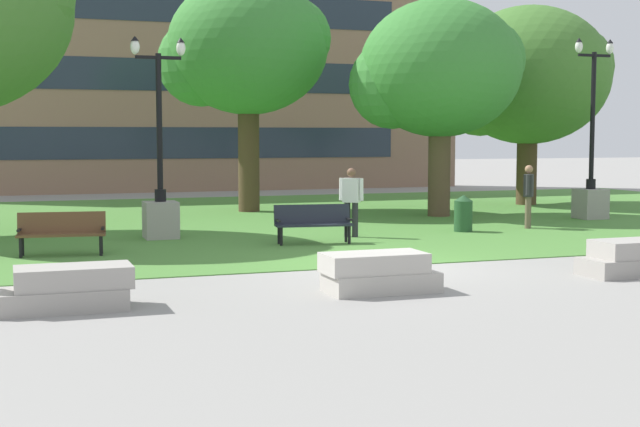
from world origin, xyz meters
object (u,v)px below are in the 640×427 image
Objects in this scene: park_bench_near_left at (313,221)px; person_bystander_near_lawn at (351,198)px; lamp_post_left at (591,183)px; concrete_block_left at (378,273)px; person_bystander_far_lawn at (528,193)px; concrete_block_center at (68,289)px; park_bench_far_left at (62,231)px; concrete_block_right at (634,258)px; trash_bin at (463,213)px; lamp_post_right at (160,198)px.

park_bench_near_left is 1.08× the size of person_bystander_near_lawn.
lamp_post_left reaches higher than park_bench_near_left.
person_bystander_near_lawn reaches higher than park_bench_near_left.
concrete_block_left is 10.89m from person_bystander_far_lawn.
park_bench_near_left is at bearing 46.64° from concrete_block_center.
person_bystander_near_lawn is at bearing 9.30° from park_bench_far_left.
concrete_block_right is 1.97× the size of trash_bin.
lamp_post_left is at bearing 40.68° from concrete_block_left.
park_bench_near_left is at bearing -144.44° from person_bystander_near_lawn.
lamp_post_left reaches higher than concrete_block_center.
trash_bin is at bearing -175.26° from person_bystander_far_lawn.
lamp_post_right is 7.82m from trash_bin.
concrete_block_right is at bearing -0.14° from concrete_block_center.
person_bystander_far_lawn reaches higher than concrete_block_left.
park_bench_near_left is 1.08× the size of person_bystander_far_lawn.
person_bystander_far_lawn is at bearing 4.05° from person_bystander_near_lawn.
park_bench_far_left is 1.08× the size of person_bystander_near_lawn.
park_bench_far_left is at bearing -172.96° from person_bystander_far_lawn.
lamp_post_left is 5.75m from trash_bin.
person_bystander_far_lawn reaches higher than concrete_block_center.
concrete_block_right is 0.35× the size of lamp_post_left.
concrete_block_right is 1.11× the size of person_bystander_far_lawn.
lamp_post_left reaches higher than trash_bin.
park_bench_near_left and park_bench_far_left have the same top height.
park_bench_near_left is 3.91m from lamp_post_right.
trash_bin is at bearing 53.17° from concrete_block_left.
concrete_block_right is 11.11m from lamp_post_left.
concrete_block_center is 0.35× the size of lamp_post_left.
concrete_block_right is at bearing -94.10° from trash_bin.
concrete_block_left is at bearing -108.14° from person_bystander_near_lawn.
lamp_post_left reaches higher than park_bench_far_left.
concrete_block_right is 1.02× the size of park_bench_near_left.
park_bench_far_left is (-9.67, 6.08, 0.23)m from concrete_block_right.
lamp_post_left is at bearing 14.03° from person_bystander_near_lawn.
person_bystander_far_lawn is (12.52, 7.57, 0.68)m from concrete_block_center.
lamp_post_left is (15.58, 3.29, 0.56)m from park_bench_far_left.
trash_bin is (10.45, 7.40, 0.20)m from concrete_block_center.
park_bench_near_left is 0.34× the size of lamp_post_left.
lamp_post_left is (9.93, 3.09, 0.56)m from park_bench_near_left.
trash_bin is 2.13m from person_bystander_far_lawn.
lamp_post_right is at bearing -176.21° from lamp_post_left.
person_bystander_near_lawn is at bearing 71.86° from concrete_block_left.
park_bench_far_left is 3.49m from lamp_post_right.
concrete_block_center and concrete_block_left have the same top height.
person_bystander_near_lawn is (-2.70, 7.22, 0.68)m from concrete_block_right.
park_bench_far_left is 12.37m from person_bystander_far_lawn.
person_bystander_far_lawn is (12.27, 1.52, 0.44)m from park_bench_far_left.
lamp_post_left is 3.75m from person_bystander_far_lawn.
lamp_post_right is at bearing 103.78° from concrete_block_left.
trash_bin is at bearing 3.60° from person_bystander_near_lawn.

